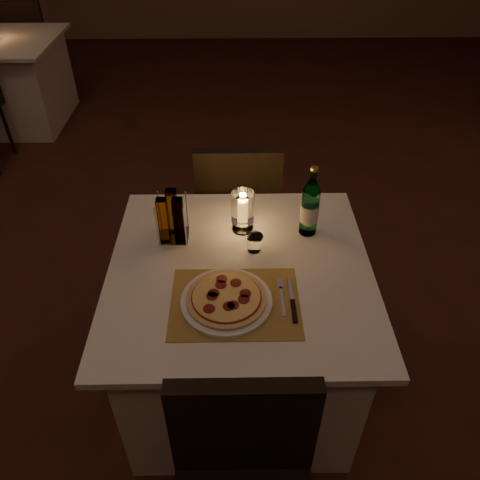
{
  "coord_description": "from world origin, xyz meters",
  "views": [
    {
      "loc": [
        0.02,
        -1.71,
        1.95
      ],
      "look_at": [
        0.04,
        -0.39,
        0.86
      ],
      "focal_mm": 35.0,
      "sensor_mm": 36.0,
      "label": 1
    }
  ],
  "objects_px": {
    "water_bottle": "(310,207)",
    "hurricane_candle": "(243,209)",
    "chair_far": "(238,201)",
    "tumbler": "(254,243)",
    "pizza": "(226,298)",
    "neighbor_table_left": "(9,82)",
    "main_table": "(240,330)",
    "plate": "(227,301)"
  },
  "relations": [
    {
      "from": "water_bottle",
      "to": "hurricane_candle",
      "type": "distance_m",
      "value": 0.27
    },
    {
      "from": "chair_far",
      "to": "tumbler",
      "type": "relative_size",
      "value": 12.85
    },
    {
      "from": "pizza",
      "to": "hurricane_candle",
      "type": "distance_m",
      "value": 0.43
    },
    {
      "from": "tumbler",
      "to": "hurricane_candle",
      "type": "xyz_separation_m",
      "value": [
        -0.04,
        0.13,
        0.07
      ]
    },
    {
      "from": "pizza",
      "to": "hurricane_candle",
      "type": "relative_size",
      "value": 1.56
    },
    {
      "from": "pizza",
      "to": "tumbler",
      "type": "relative_size",
      "value": 4.0
    },
    {
      "from": "neighbor_table_left",
      "to": "hurricane_candle",
      "type": "bearing_deg",
      "value": -52.09
    },
    {
      "from": "water_bottle",
      "to": "main_table",
      "type": "bearing_deg",
      "value": -142.65
    },
    {
      "from": "hurricane_candle",
      "to": "neighbor_table_left",
      "type": "height_order",
      "value": "hurricane_candle"
    },
    {
      "from": "plate",
      "to": "tumbler",
      "type": "bearing_deg",
      "value": 69.32
    },
    {
      "from": "tumbler",
      "to": "hurricane_candle",
      "type": "bearing_deg",
      "value": 107.72
    },
    {
      "from": "plate",
      "to": "chair_far",
      "type": "bearing_deg",
      "value": 86.8
    },
    {
      "from": "plate",
      "to": "water_bottle",
      "type": "relative_size",
      "value": 1.04
    },
    {
      "from": "main_table",
      "to": "plate",
      "type": "height_order",
      "value": "plate"
    },
    {
      "from": "chair_far",
      "to": "hurricane_candle",
      "type": "height_order",
      "value": "hurricane_candle"
    },
    {
      "from": "plate",
      "to": "water_bottle",
      "type": "bearing_deg",
      "value": 49.96
    },
    {
      "from": "tumbler",
      "to": "neighbor_table_left",
      "type": "bearing_deg",
      "value": 127.1
    },
    {
      "from": "chair_far",
      "to": "plate",
      "type": "xyz_separation_m",
      "value": [
        -0.05,
        -0.89,
        0.2
      ]
    },
    {
      "from": "hurricane_candle",
      "to": "pizza",
      "type": "bearing_deg",
      "value": -98.71
    },
    {
      "from": "water_bottle",
      "to": "plate",
      "type": "bearing_deg",
      "value": -130.04
    },
    {
      "from": "plate",
      "to": "pizza",
      "type": "distance_m",
      "value": 0.02
    },
    {
      "from": "hurricane_candle",
      "to": "chair_far",
      "type": "bearing_deg",
      "value": 91.67
    },
    {
      "from": "chair_far",
      "to": "hurricane_candle",
      "type": "distance_m",
      "value": 0.56
    },
    {
      "from": "tumbler",
      "to": "plate",
      "type": "bearing_deg",
      "value": -110.68
    },
    {
      "from": "main_table",
      "to": "neighbor_table_left",
      "type": "xyz_separation_m",
      "value": [
        -2.03,
        2.87,
        0.0
      ]
    },
    {
      "from": "water_bottle",
      "to": "hurricane_candle",
      "type": "height_order",
      "value": "water_bottle"
    },
    {
      "from": "pizza",
      "to": "tumbler",
      "type": "height_order",
      "value": "tumbler"
    },
    {
      "from": "pizza",
      "to": "main_table",
      "type": "bearing_deg",
      "value": 74.47
    },
    {
      "from": "chair_far",
      "to": "neighbor_table_left",
      "type": "xyz_separation_m",
      "value": [
        -2.03,
        2.15,
        -0.18
      ]
    },
    {
      "from": "pizza",
      "to": "neighbor_table_left",
      "type": "height_order",
      "value": "pizza"
    },
    {
      "from": "main_table",
      "to": "water_bottle",
      "type": "relative_size",
      "value": 3.26
    },
    {
      "from": "tumbler",
      "to": "water_bottle",
      "type": "height_order",
      "value": "water_bottle"
    },
    {
      "from": "plate",
      "to": "neighbor_table_left",
      "type": "height_order",
      "value": "plate"
    },
    {
      "from": "plate",
      "to": "pizza",
      "type": "bearing_deg",
      "value": 89.23
    },
    {
      "from": "main_table",
      "to": "plate",
      "type": "xyz_separation_m",
      "value": [
        -0.05,
        -0.18,
        0.38
      ]
    },
    {
      "from": "pizza",
      "to": "water_bottle",
      "type": "xyz_separation_m",
      "value": [
        0.33,
        0.4,
        0.1
      ]
    },
    {
      "from": "chair_far",
      "to": "plate",
      "type": "height_order",
      "value": "chair_far"
    },
    {
      "from": "tumbler",
      "to": "neighbor_table_left",
      "type": "xyz_separation_m",
      "value": [
        -2.09,
        2.76,
        -0.4
      ]
    },
    {
      "from": "hurricane_candle",
      "to": "main_table",
      "type": "bearing_deg",
      "value": -93.36
    },
    {
      "from": "neighbor_table_left",
      "to": "main_table",
      "type": "bearing_deg",
      "value": -54.65
    },
    {
      "from": "chair_far",
      "to": "water_bottle",
      "type": "bearing_deg",
      "value": -60.51
    },
    {
      "from": "pizza",
      "to": "water_bottle",
      "type": "distance_m",
      "value": 0.53
    }
  ]
}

